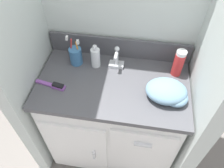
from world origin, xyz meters
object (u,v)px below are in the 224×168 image
toothbrush_cup (76,56)px  hairbrush (54,85)px  shaving_cream_can (179,63)px  hand_towel (168,92)px  soap_dispenser (96,57)px

toothbrush_cup → hairbrush: 0.23m
shaving_cream_can → hairbrush: shaving_cream_can is taller
toothbrush_cup → hand_towel: bearing=-18.7°
toothbrush_cup → hairbrush: (-0.07, -0.21, -0.05)m
shaving_cream_can → hand_towel: size_ratio=0.76×
soap_dispenser → hand_towel: bearing=-23.0°
shaving_cream_can → hand_towel: shaving_cream_can is taller
soap_dispenser → hairbrush: (-0.20, -0.21, -0.05)m
toothbrush_cup → shaving_cream_can: toothbrush_cup is taller
hairbrush → hand_towel: size_ratio=0.81×
toothbrush_cup → hairbrush: size_ratio=1.03×
hairbrush → toothbrush_cup: bearing=81.5°
soap_dispenser → shaving_cream_can: size_ratio=0.91×
hairbrush → hand_towel: bearing=12.7°
soap_dispenser → hairbrush: size_ratio=0.85×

